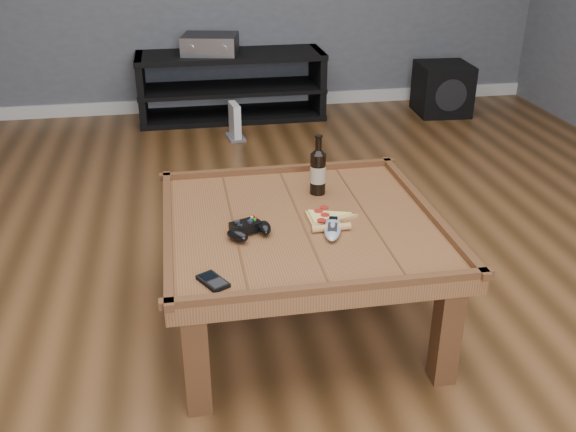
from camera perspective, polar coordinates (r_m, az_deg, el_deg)
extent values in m
plane|color=#402712|center=(2.59, 1.10, -9.35)|extent=(6.00, 6.00, 0.00)
cube|color=silver|center=(5.28, -5.22, 10.00)|extent=(5.00, 0.02, 0.10)
cube|color=brown|center=(2.37, 1.19, -1.07)|extent=(1.00, 1.00, 0.06)
cube|color=#462B12|center=(2.11, -8.14, -12.62)|extent=(0.08, 0.08, 0.39)
cube|color=#462B12|center=(2.27, 13.90, -10.06)|extent=(0.08, 0.08, 0.39)
cube|color=#462B12|center=(2.81, -8.95, -1.97)|extent=(0.08, 0.08, 0.39)
cube|color=#462B12|center=(2.94, 7.62, -0.63)|extent=(0.08, 0.08, 0.39)
cube|color=#462B12|center=(2.79, -0.73, 4.19)|extent=(1.03, 0.03, 0.03)
cube|color=#462B12|center=(1.94, 3.98, -6.38)|extent=(1.03, 0.03, 0.03)
cube|color=#462B12|center=(2.49, 12.23, 0.72)|extent=(0.03, 1.03, 0.03)
cube|color=#462B12|center=(2.32, -10.65, -1.07)|extent=(0.03, 1.03, 0.03)
cube|color=black|center=(4.95, -5.15, 14.04)|extent=(1.40, 0.45, 0.04)
cube|color=black|center=(5.00, -5.04, 11.24)|extent=(1.40, 0.45, 0.03)
cube|color=black|center=(5.06, -4.94, 8.94)|extent=(1.40, 0.45, 0.04)
cube|color=black|center=(4.99, -12.87, 10.88)|extent=(0.05, 0.44, 0.50)
cube|color=black|center=(5.10, 2.63, 11.82)|extent=(0.05, 0.44, 0.50)
cylinder|color=black|center=(2.56, 2.67, 3.76)|extent=(0.06, 0.06, 0.17)
cone|color=black|center=(2.52, 2.72, 5.83)|extent=(0.06, 0.06, 0.03)
cylinder|color=black|center=(2.51, 2.73, 6.46)|extent=(0.03, 0.03, 0.06)
cylinder|color=black|center=(2.50, 2.75, 7.12)|extent=(0.03, 0.03, 0.01)
cylinder|color=tan|center=(2.56, 2.67, 3.76)|extent=(0.06, 0.06, 0.07)
cube|color=black|center=(2.27, -3.77, -0.96)|extent=(0.12, 0.10, 0.03)
ellipsoid|color=black|center=(2.22, -4.51, -1.74)|extent=(0.09, 0.09, 0.04)
ellipsoid|color=black|center=(2.26, -2.10, -1.05)|extent=(0.05, 0.09, 0.04)
cylinder|color=black|center=(2.26, -4.54, -0.54)|extent=(0.02, 0.02, 0.01)
cylinder|color=black|center=(2.25, -3.40, -0.51)|extent=(0.02, 0.02, 0.01)
cylinder|color=yellow|center=(2.29, -3.22, -0.13)|extent=(0.01, 0.01, 0.01)
cylinder|color=red|center=(2.28, -2.89, -0.16)|extent=(0.01, 0.01, 0.01)
cylinder|color=#0C33CC|center=(2.28, -3.32, -0.28)|extent=(0.01, 0.01, 0.01)
cylinder|color=#0C9919|center=(2.27, -2.98, -0.31)|extent=(0.01, 0.01, 0.01)
cylinder|color=tan|center=(2.29, 3.87, -1.03)|extent=(0.14, 0.03, 0.03)
cylinder|color=maroon|center=(2.32, 3.00, -0.38)|extent=(0.03, 0.03, 0.00)
cylinder|color=maroon|center=(2.34, 4.07, -0.23)|extent=(0.03, 0.03, 0.00)
cylinder|color=maroon|center=(2.37, 3.31, 0.11)|extent=(0.03, 0.03, 0.00)
cylinder|color=maroon|center=(2.39, 2.74, 0.46)|extent=(0.03, 0.03, 0.00)
cylinder|color=maroon|center=(2.42, 3.25, 0.77)|extent=(0.03, 0.03, 0.00)
cube|color=black|center=(1.99, -6.69, -5.78)|extent=(0.10, 0.12, 0.01)
cube|color=black|center=(2.01, -7.11, -5.29)|extent=(0.06, 0.06, 0.00)
cube|color=black|center=(1.97, -6.28, -5.93)|extent=(0.06, 0.06, 0.00)
ellipsoid|color=#979EA4|center=(2.28, 3.99, -1.06)|extent=(0.11, 0.21, 0.03)
cube|color=black|center=(2.33, 4.05, -0.18)|extent=(0.04, 0.03, 0.00)
cube|color=black|center=(2.26, 3.98, -0.98)|extent=(0.05, 0.07, 0.00)
cube|color=black|center=(4.92, -6.92, 14.94)|extent=(0.45, 0.40, 0.14)
cube|color=#A4A5AE|center=(4.76, -7.22, 14.56)|extent=(0.38, 0.09, 0.14)
cylinder|color=#A4A5AE|center=(4.78, -8.68, 14.51)|extent=(0.05, 0.02, 0.05)
cylinder|color=#A4A5AE|center=(4.74, -5.77, 14.57)|extent=(0.05, 0.02, 0.05)
cube|color=black|center=(5.25, 13.56, 10.94)|extent=(0.41, 0.41, 0.39)
cylinder|color=black|center=(5.08, 14.28, 10.35)|extent=(0.25, 0.03, 0.24)
cube|color=slate|center=(4.59, -4.69, 7.01)|extent=(0.14, 0.21, 0.02)
cube|color=white|center=(4.56, -4.75, 8.50)|extent=(0.07, 0.18, 0.23)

